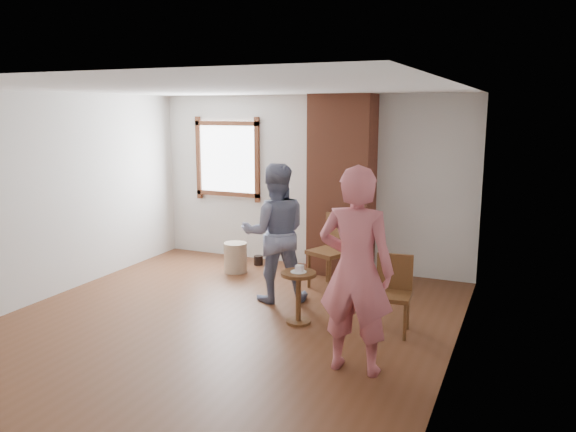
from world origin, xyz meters
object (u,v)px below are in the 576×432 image
object	(u,v)px
stoneware_crock	(236,257)
man	(275,233)
dining_chair_left	(333,247)
side_table	(298,289)
dining_chair_right	(393,289)
person_pink	(356,271)

from	to	relation	value
stoneware_crock	man	bearing A→B (deg)	-39.87
dining_chair_left	man	distance (m)	0.99
man	stoneware_crock	bearing A→B (deg)	-68.42
dining_chair_left	side_table	world-z (taller)	dining_chair_left
stoneware_crock	side_table	distance (m)	2.23
dining_chair_right	man	size ratio (longest dim) A/B	0.48
side_table	man	bearing A→B (deg)	132.84
stoneware_crock	dining_chair_right	bearing A→B (deg)	-26.11
dining_chair_right	person_pink	size ratio (longest dim) A/B	0.44
side_table	man	xyz separation A→B (m)	(-0.57, 0.62, 0.47)
stoneware_crock	dining_chair_left	bearing A→B (deg)	-3.00
man	dining_chair_right	bearing A→B (deg)	136.79
stoneware_crock	dining_chair_left	distance (m)	1.59
dining_chair_left	side_table	size ratio (longest dim) A/B	1.65
side_table	person_pink	world-z (taller)	person_pink
side_table	dining_chair_left	bearing A→B (deg)	93.34
dining_chair_left	side_table	distance (m)	1.43
dining_chair_left	person_pink	distance (m)	2.53
side_table	person_pink	bearing A→B (deg)	-43.43
dining_chair_left	person_pink	world-z (taller)	person_pink
dining_chair_right	dining_chair_left	bearing A→B (deg)	126.25
dining_chair_right	person_pink	bearing A→B (deg)	-101.88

